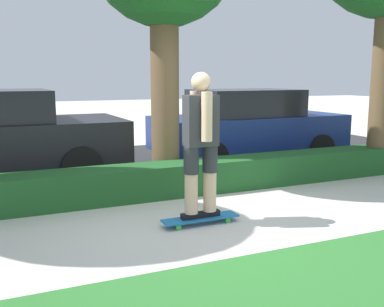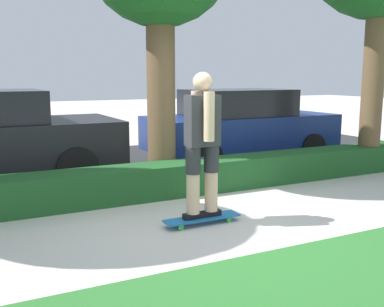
# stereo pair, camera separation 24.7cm
# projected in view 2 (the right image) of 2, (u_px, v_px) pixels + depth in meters

# --- Properties ---
(ground_plane) EXTENTS (60.00, 60.00, 0.00)m
(ground_plane) POSITION_uv_depth(u_px,v_px,m) (218.00, 225.00, 5.62)
(ground_plane) COLOR beige
(street_asphalt) EXTENTS (15.95, 5.00, 0.01)m
(street_asphalt) POSITION_uv_depth(u_px,v_px,m) (118.00, 166.00, 9.33)
(street_asphalt) COLOR #2D2D30
(street_asphalt) RESTS_ON ground_plane
(hedge_row) EXTENTS (15.95, 0.60, 0.50)m
(hedge_row) POSITION_uv_depth(u_px,v_px,m) (167.00, 179.00, 6.99)
(hedge_row) COLOR #1E5123
(hedge_row) RESTS_ON ground_plane
(skateboard) EXTENTS (0.99, 0.24, 0.09)m
(skateboard) POSITION_uv_depth(u_px,v_px,m) (202.00, 218.00, 5.64)
(skateboard) COLOR #1E6BAD
(skateboard) RESTS_ON ground_plane
(skater_person) EXTENTS (0.51, 0.46, 1.80)m
(skater_person) POSITION_uv_depth(u_px,v_px,m) (202.00, 141.00, 5.47)
(skater_person) COLOR black
(skater_person) RESTS_ON skateboard
(parked_car_middle) EXTENTS (4.19, 1.80, 1.56)m
(parked_car_middle) POSITION_uv_depth(u_px,v_px,m) (241.00, 125.00, 9.74)
(parked_car_middle) COLOR navy
(parked_car_middle) RESTS_ON ground_plane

